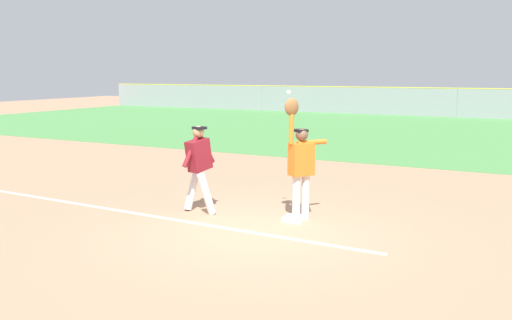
# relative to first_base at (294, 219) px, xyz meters

# --- Properties ---
(ground_plane) EXTENTS (80.57, 80.57, 0.00)m
(ground_plane) POSITION_rel_first_base_xyz_m (-0.32, -0.82, -0.04)
(ground_plane) COLOR tan
(outfield_grass) EXTENTS (53.12, 19.10, 0.01)m
(outfield_grass) POSITION_rel_first_base_xyz_m (-0.32, 16.37, -0.04)
(outfield_grass) COLOR #4C8C47
(outfield_grass) RESTS_ON ground_plane
(chalk_foul_line) EXTENTS (12.00, 0.51, 0.01)m
(chalk_foul_line) POSITION_rel_first_base_xyz_m (-4.00, -0.90, -0.04)
(chalk_foul_line) COLOR white
(chalk_foul_line) RESTS_ON ground_plane
(first_base) EXTENTS (0.40, 0.40, 0.08)m
(first_base) POSITION_rel_first_base_xyz_m (0.00, 0.00, 0.00)
(first_base) COLOR white
(first_base) RESTS_ON ground_plane
(fielder) EXTENTS (0.62, 0.79, 2.28)m
(fielder) POSITION_rel_first_base_xyz_m (0.06, 0.11, 1.08)
(fielder) COLOR silver
(fielder) RESTS_ON ground_plane
(runner) EXTENTS (0.75, 0.84, 1.72)m
(runner) POSITION_rel_first_base_xyz_m (-1.90, -0.30, 0.96)
(runner) COLOR white
(runner) RESTS_ON ground_plane
(baseball) EXTENTS (0.07, 0.07, 0.07)m
(baseball) POSITION_rel_first_base_xyz_m (-0.18, 0.08, 2.33)
(baseball) COLOR white
(outfield_fence) EXTENTS (53.20, 0.08, 1.80)m
(outfield_fence) POSITION_rel_first_base_xyz_m (-0.32, 25.92, 0.86)
(outfield_fence) COLOR #93999E
(outfield_fence) RESTS_ON ground_plane
(parked_car_green) EXTENTS (4.50, 2.32, 1.25)m
(parked_car_green) POSITION_rel_first_base_xyz_m (-7.30, 29.78, 0.63)
(parked_car_green) COLOR #1E6B33
(parked_car_green) RESTS_ON ground_plane
(parked_car_blue) EXTENTS (4.55, 2.41, 1.25)m
(parked_car_blue) POSITION_rel_first_base_xyz_m (-1.91, 29.14, 0.63)
(parked_car_blue) COLOR #23389E
(parked_car_blue) RESTS_ON ground_plane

